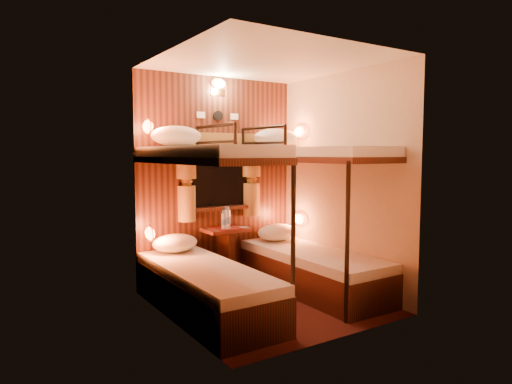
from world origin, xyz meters
TOP-DOWN VIEW (x-y plane):
  - floor at (0.00, 0.00)m, footprint 2.10×2.10m
  - ceiling at (0.00, 0.00)m, footprint 2.10×2.10m
  - wall_back at (0.00, 1.05)m, footprint 2.40×0.00m
  - wall_front at (0.00, -1.05)m, footprint 2.40×0.00m
  - wall_left at (-1.00, 0.00)m, footprint 0.00×2.40m
  - wall_right at (1.00, 0.00)m, footprint 0.00×2.40m
  - back_panel at (0.00, 1.04)m, footprint 2.00×0.03m
  - bunk_left at (-0.65, 0.07)m, footprint 0.72×1.90m
  - bunk_right at (0.65, 0.07)m, footprint 0.72×1.90m
  - window at (0.00, 1.00)m, footprint 1.00×0.12m
  - curtains at (0.00, 0.97)m, footprint 1.10×0.22m
  - back_fixtures at (0.00, 1.00)m, footprint 0.54×0.09m
  - reading_lamps at (-0.00, 0.70)m, footprint 2.00×0.20m
  - table at (0.00, 0.85)m, footprint 0.50×0.34m
  - bottle_left at (-0.01, 0.79)m, footprint 0.07×0.07m
  - bottle_right at (-0.05, 0.80)m, footprint 0.06×0.06m
  - sachet_a at (0.21, 0.77)m, footprint 0.10×0.08m
  - sachet_b at (0.03, 0.84)m, footprint 0.10×0.09m
  - pillow_lower_left at (-0.65, 0.79)m, footprint 0.49×0.35m
  - pillow_lower_right at (0.65, 0.74)m, footprint 0.51×0.36m
  - pillow_upper_left at (-0.65, 0.71)m, footprint 0.54×0.39m
  - pillow_upper_right at (0.65, 0.77)m, footprint 0.57×0.40m

SIDE VIEW (x-z plane):
  - floor at x=0.00m, z-range 0.00..0.00m
  - table at x=0.00m, z-range 0.09..0.74m
  - pillow_lower_left at x=-0.65m, z-range 0.46..0.65m
  - pillow_lower_right at x=0.65m, z-range 0.46..0.66m
  - bunk_left at x=-0.65m, z-range -0.35..1.47m
  - bunk_right at x=0.65m, z-range -0.35..1.47m
  - sachet_b at x=0.03m, z-range 0.65..0.66m
  - sachet_a at x=0.21m, z-range 0.65..0.66m
  - bottle_right at x=-0.05m, z-range 0.64..0.85m
  - bottle_left at x=-0.01m, z-range 0.63..0.89m
  - window at x=0.00m, z-range 0.79..1.58m
  - wall_back at x=0.00m, z-range 0.00..2.40m
  - wall_front at x=0.00m, z-range 0.00..2.40m
  - wall_left at x=-1.00m, z-range 0.00..2.40m
  - wall_right at x=1.00m, z-range 0.00..2.40m
  - back_panel at x=0.00m, z-range 0.00..2.40m
  - reading_lamps at x=0.00m, z-range 0.62..1.86m
  - curtains at x=0.00m, z-range 0.76..1.76m
  - pillow_upper_left at x=-0.65m, z-range 1.59..1.80m
  - pillow_upper_right at x=0.65m, z-range 1.59..1.81m
  - back_fixtures at x=0.00m, z-range 2.00..2.49m
  - ceiling at x=0.00m, z-range 2.40..2.40m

